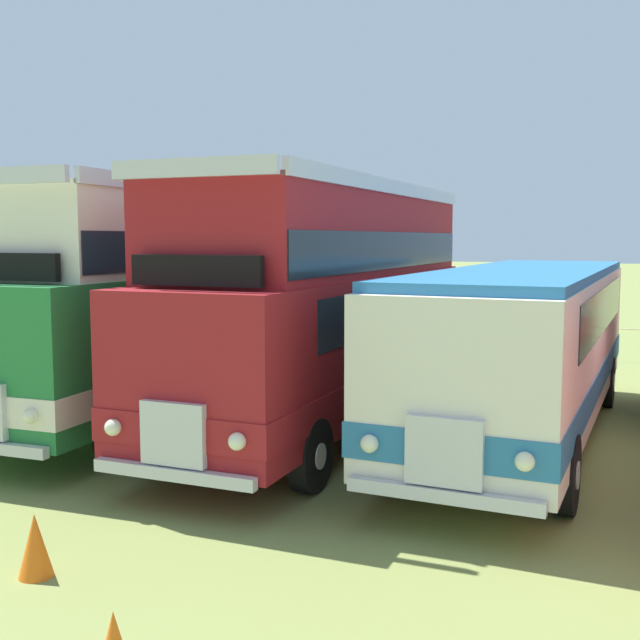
{
  "coord_description": "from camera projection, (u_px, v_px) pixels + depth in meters",
  "views": [
    {
      "loc": [
        -0.09,
        -13.42,
        3.52
      ],
      "look_at": [
        -5.68,
        0.56,
        1.92
      ],
      "focal_mm": 43.48,
      "sensor_mm": 36.0,
      "label": 1
    }
  ],
  "objects": [
    {
      "name": "bus_first_in_row",
      "position": [
        178.0,
        294.0,
        15.87
      ],
      "size": [
        2.87,
        10.89,
        4.52
      ],
      "color": "#237538",
      "rests_on": "ground"
    },
    {
      "name": "ground_plane",
      "position": [
        627.0,
        453.0,
        12.73
      ],
      "size": [
        200.0,
        200.0,
        0.0
      ],
      "primitive_type": "plane",
      "color": "olive"
    },
    {
      "name": "bus_second_in_row",
      "position": [
        329.0,
        301.0,
        14.24
      ],
      "size": [
        2.69,
        10.31,
        4.52
      ],
      "color": "maroon",
      "rests_on": "ground"
    },
    {
      "name": "bus_third_in_row",
      "position": [
        525.0,
        339.0,
        13.49
      ],
      "size": [
        2.98,
        10.64,
        2.99
      ],
      "color": "silver",
      "rests_on": "ground"
    },
    {
      "name": "rope_fence_line",
      "position": [
        630.0,
        339.0,
        21.97
      ],
      "size": [
        23.42,
        0.08,
        1.05
      ],
      "color": "#8C704C",
      "rests_on": "ground"
    },
    {
      "name": "cone_near_end",
      "position": [
        35.0,
        545.0,
        8.04
      ],
      "size": [
        0.36,
        0.36,
        0.68
      ],
      "primitive_type": "cone",
      "color": "orange",
      "rests_on": "ground"
    }
  ]
}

